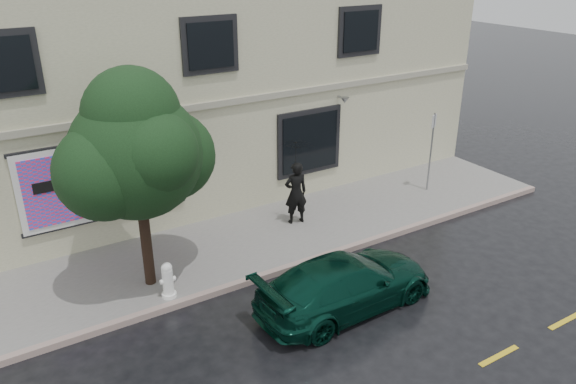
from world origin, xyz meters
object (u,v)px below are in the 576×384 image
street_tree (136,155)px  pedestrian (296,193)px  car (346,283)px  fire_hydrant (168,280)px

street_tree → pedestrian: bearing=10.7°
car → fire_hydrant: size_ratio=4.87×
fire_hydrant → street_tree: bearing=97.3°
fire_hydrant → car: bearing=-39.2°
street_tree → fire_hydrant: bearing=-78.1°
car → street_tree: (-3.52, 3.09, 2.79)m
car → pedestrian: (1.19, 3.98, 0.45)m
car → street_tree: street_tree is taller
car → street_tree: bearing=46.5°
street_tree → fire_hydrant: 2.96m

